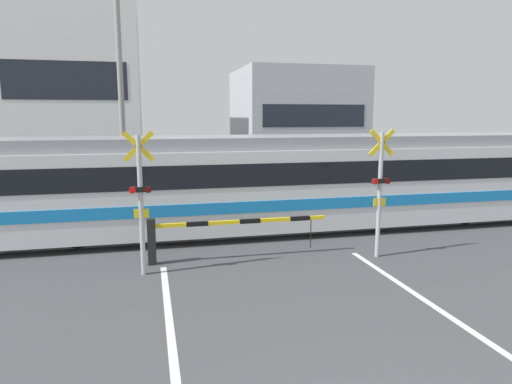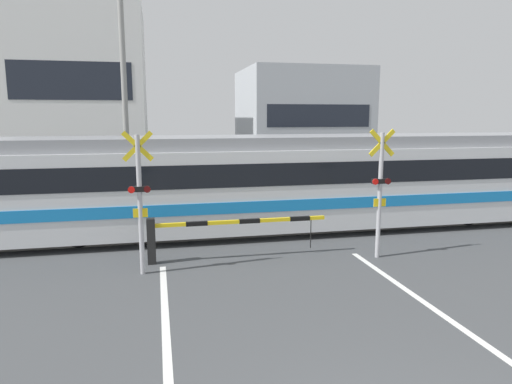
% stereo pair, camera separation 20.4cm
% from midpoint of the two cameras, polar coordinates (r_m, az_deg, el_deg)
% --- Properties ---
extents(rail_track_near, '(50.00, 0.10, 0.08)m').
position_cam_midpoint_polar(rail_track_near, '(13.59, -0.81, -5.56)').
color(rail_track_near, gray).
rests_on(rail_track_near, ground_plane).
extents(rail_track_far, '(50.00, 0.10, 0.08)m').
position_cam_midpoint_polar(rail_track_far, '(14.95, -1.91, -4.16)').
color(rail_track_far, gray).
rests_on(rail_track_far, ground_plane).
extents(commuter_train, '(19.65, 2.84, 2.96)m').
position_cam_midpoint_polar(commuter_train, '(14.29, 4.09, 1.52)').
color(commuter_train, silver).
rests_on(commuter_train, ground_plane).
extents(crossing_barrier_near, '(4.52, 0.20, 1.13)m').
position_cam_midpoint_polar(crossing_barrier_near, '(11.39, -6.21, -4.79)').
color(crossing_barrier_near, black).
rests_on(crossing_barrier_near, ground_plane).
extents(crossing_barrier_far, '(4.52, 0.20, 1.13)m').
position_cam_midpoint_polar(crossing_barrier_far, '(17.14, 1.63, 0.10)').
color(crossing_barrier_far, black).
rests_on(crossing_barrier_far, ground_plane).
extents(crossing_signal_left, '(0.68, 0.15, 3.25)m').
position_cam_midpoint_polar(crossing_signal_left, '(10.45, -13.79, -0.55)').
color(crossing_signal_left, '#B2B2B7').
rests_on(crossing_signal_left, ground_plane).
extents(crossing_signal_right, '(0.68, 0.15, 3.25)m').
position_cam_midpoint_polar(crossing_signal_right, '(11.81, 15.73, 0.50)').
color(crossing_signal_right, '#B2B2B7').
rests_on(crossing_signal_right, ground_plane).
extents(building_left_of_street, '(7.21, 7.25, 9.73)m').
position_cam_midpoint_polar(building_left_of_street, '(29.28, -20.68, 11.44)').
color(building_left_of_street, white).
rests_on(building_left_of_street, ground_plane).
extents(building_right_of_street, '(7.44, 7.25, 6.50)m').
position_cam_midpoint_polar(building_right_of_street, '(30.45, 5.73, 8.86)').
color(building_right_of_street, '#B2B7BC').
rests_on(building_right_of_street, ground_plane).
extents(utility_pole_streetside, '(0.22, 0.22, 8.43)m').
position_cam_midpoint_polar(utility_pole_streetside, '(18.95, -15.78, 11.10)').
color(utility_pole_streetside, gray).
rests_on(utility_pole_streetside, ground_plane).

